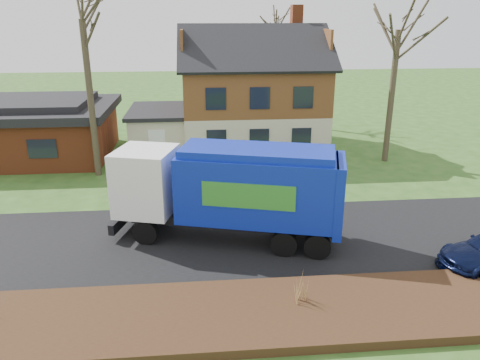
{
  "coord_description": "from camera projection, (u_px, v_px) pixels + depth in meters",
  "views": [
    {
      "loc": [
        -1.67,
        -17.14,
        8.71
      ],
      "look_at": [
        0.12,
        2.5,
        1.68
      ],
      "focal_mm": 35.0,
      "sensor_mm": 36.0,
      "label": 1
    }
  ],
  "objects": [
    {
      "name": "main_house",
      "position": [
        245.0,
        88.0,
        30.96
      ],
      "size": [
        12.95,
        8.95,
        9.26
      ],
      "color": "beige",
      "rests_on": "ground"
    },
    {
      "name": "mulch_verge",
      "position": [
        260.0,
        314.0,
        14.12
      ],
      "size": [
        80.0,
        3.5,
        0.3
      ],
      "primitive_type": "cube",
      "color": "black",
      "rests_on": "ground"
    },
    {
      "name": "tree_front_east",
      "position": [
        401.0,
        6.0,
        26.29
      ],
      "size": [
        4.04,
        4.04,
        11.21
      ],
      "color": "#453B29",
      "rests_on": "ground"
    },
    {
      "name": "road",
      "position": [
        243.0,
        239.0,
        19.14
      ],
      "size": [
        80.0,
        7.0,
        0.02
      ],
      "primitive_type": "cube",
      "color": "black",
      "rests_on": "ground"
    },
    {
      "name": "tree_back",
      "position": [
        276.0,
        18.0,
        36.74
      ],
      "size": [
        3.18,
        3.18,
        10.07
      ],
      "color": "#3C3024",
      "rests_on": "ground"
    },
    {
      "name": "silver_sedan",
      "position": [
        187.0,
        184.0,
        23.22
      ],
      "size": [
        4.6,
        2.3,
        1.45
      ],
      "primitive_type": "imported",
      "rotation": [
        0.0,
        0.0,
        1.75
      ],
      "color": "#999AA0",
      "rests_on": "ground"
    },
    {
      "name": "ranch_house",
      "position": [
        35.0,
        129.0,
        29.7
      ],
      "size": [
        9.8,
        8.2,
        3.7
      ],
      "color": "#934020",
      "rests_on": "ground"
    },
    {
      "name": "ground",
      "position": [
        243.0,
        239.0,
        19.14
      ],
      "size": [
        120.0,
        120.0,
        0.0
      ],
      "primitive_type": "plane",
      "color": "#284D19",
      "rests_on": "ground"
    },
    {
      "name": "grass_clump_mid",
      "position": [
        301.0,
        287.0,
        14.33
      ],
      "size": [
        0.35,
        0.29,
        0.97
      ],
      "color": "#A57D48",
      "rests_on": "mulch_verge"
    },
    {
      "name": "garbage_truck",
      "position": [
        233.0,
        187.0,
        18.39
      ],
      "size": [
        9.44,
        4.77,
        3.91
      ],
      "rotation": [
        0.0,
        0.0,
        -0.27
      ],
      "color": "black",
      "rests_on": "ground"
    }
  ]
}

